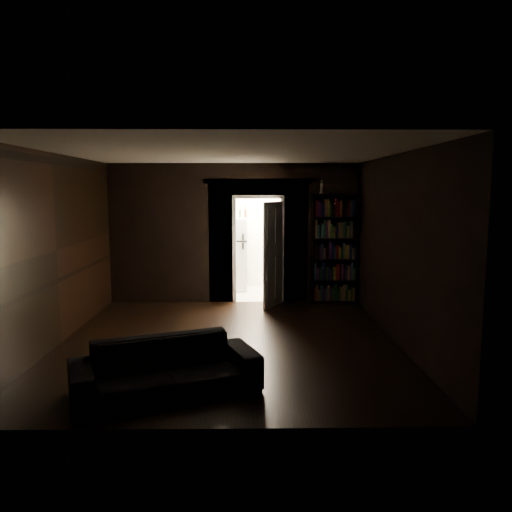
{
  "coord_description": "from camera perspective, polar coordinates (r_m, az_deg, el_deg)",
  "views": [
    {
      "loc": [
        0.31,
        -7.27,
        2.26
      ],
      "look_at": [
        0.43,
        0.9,
        1.19
      ],
      "focal_mm": 35.0,
      "sensor_mm": 36.0,
      "label": 1
    }
  ],
  "objects": [
    {
      "name": "ground",
      "position": [
        7.62,
        -3.15,
        -9.79
      ],
      "size": [
        5.5,
        5.5,
        0.0
      ],
      "primitive_type": "plane",
      "color": "black",
      "rests_on": "ground"
    },
    {
      "name": "room_walls",
      "position": [
        8.36,
        -3.01,
        3.51
      ],
      "size": [
        5.02,
        5.61,
        2.84
      ],
      "color": "black",
      "rests_on": "ground"
    },
    {
      "name": "kitchen_alcove",
      "position": [
        11.19,
        0.15,
        2.1
      ],
      "size": [
        2.2,
        1.8,
        2.6
      ],
      "color": "#AFA698",
      "rests_on": "ground"
    },
    {
      "name": "sofa",
      "position": [
        5.77,
        -10.25,
        -11.52
      ],
      "size": [
        2.23,
        1.58,
        0.79
      ],
      "primitive_type": "imported",
      "rotation": [
        0.0,
        0.0,
        0.37
      ],
      "color": "black",
      "rests_on": "ground"
    },
    {
      "name": "bookshelf",
      "position": [
        10.07,
        8.85,
        0.78
      ],
      "size": [
        0.96,
        0.61,
        2.2
      ],
      "primitive_type": "cube",
      "rotation": [
        0.0,
        0.0,
        0.34
      ],
      "color": "black",
      "rests_on": "ground"
    },
    {
      "name": "refrigerator",
      "position": [
        11.4,
        -2.88,
        0.24
      ],
      "size": [
        0.83,
        0.78,
        1.65
      ],
      "primitive_type": "cube",
      "rotation": [
        0.0,
        0.0,
        -0.15
      ],
      "color": "silver",
      "rests_on": "ground"
    },
    {
      "name": "door",
      "position": [
        9.71,
        1.97,
        0.17
      ],
      "size": [
        0.42,
        0.78,
        2.05
      ],
      "primitive_type": "cube",
      "rotation": [
        0.0,
        0.0,
        1.11
      ],
      "color": "white",
      "rests_on": "ground"
    },
    {
      "name": "figurine",
      "position": [
        10.02,
        7.51,
        7.86
      ],
      "size": [
        0.11,
        0.11,
        0.27
      ],
      "primitive_type": "cube",
      "rotation": [
        0.0,
        0.0,
        0.28
      ],
      "color": "silver",
      "rests_on": "bookshelf"
    },
    {
      "name": "bottles",
      "position": [
        11.24,
        -2.45,
        5.05
      ],
      "size": [
        0.65,
        0.28,
        0.27
      ],
      "primitive_type": "cube",
      "rotation": [
        0.0,
        0.0,
        0.3
      ],
      "color": "black",
      "rests_on": "refrigerator"
    }
  ]
}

